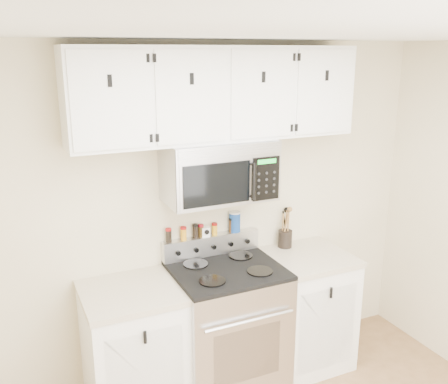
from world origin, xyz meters
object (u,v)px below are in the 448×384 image
at_px(range, 227,326).
at_px(microwave, 219,171).
at_px(utensil_crock, 285,237).
at_px(salt_canister, 235,222).

bearing_deg(range, microwave, 89.77).
relative_size(range, utensil_crock, 3.41).
relative_size(range, salt_canister, 7.01).
xyz_separation_m(utensil_crock, salt_canister, (-0.42, 0.05, 0.18)).
bearing_deg(range, utensil_crock, 20.61).
height_order(range, salt_canister, salt_canister).
xyz_separation_m(microwave, salt_canister, (0.20, 0.16, -0.45)).
relative_size(utensil_crock, salt_canister, 2.05).
bearing_deg(range, salt_canister, 55.10).
bearing_deg(microwave, range, -90.23).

